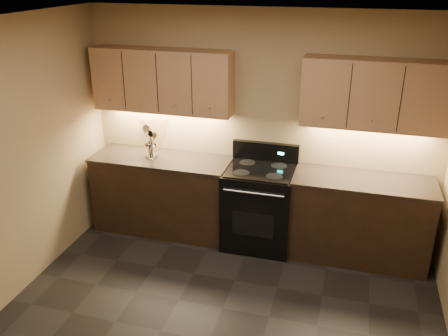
{
  "coord_description": "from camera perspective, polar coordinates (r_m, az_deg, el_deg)",
  "views": [
    {
      "loc": [
        0.98,
        -3.02,
        2.98
      ],
      "look_at": [
        -0.27,
        1.45,
        1.0
      ],
      "focal_mm": 38.0,
      "sensor_mm": 36.0,
      "label": 1
    }
  ],
  "objects": [
    {
      "name": "steel_skimmer",
      "position": [
        5.49,
        -8.59,
        3.14
      ],
      "size": [
        0.2,
        0.16,
        0.38
      ],
      "primitive_type": null,
      "rotation": [
        -0.13,
        -0.3,
        -0.11
      ],
      "color": "silver",
      "rests_on": "utensil_crock"
    },
    {
      "name": "stove",
      "position": [
        5.4,
        4.27,
        -4.53
      ],
      "size": [
        0.76,
        0.68,
        1.14
      ],
      "color": "black",
      "rests_on": "ground"
    },
    {
      "name": "upper_cab_right",
      "position": [
        5.01,
        17.67,
        8.43
      ],
      "size": [
        1.44,
        0.3,
        0.7
      ],
      "primitive_type": "cube",
      "color": "#AD7E56",
      "rests_on": "wall_back"
    },
    {
      "name": "utensil_crock",
      "position": [
        5.55,
        -8.76,
        2.02
      ],
      "size": [
        0.13,
        0.13,
        0.16
      ],
      "color": "white",
      "rests_on": "counter_left"
    },
    {
      "name": "black_spoon",
      "position": [
        5.54,
        -8.73,
        3.17
      ],
      "size": [
        0.1,
        0.15,
        0.34
      ],
      "primitive_type": null,
      "rotation": [
        0.27,
        0.08,
        0.08
      ],
      "color": "black",
      "rests_on": "utensil_crock"
    },
    {
      "name": "counter_right",
      "position": [
        5.35,
        15.98,
        -5.89
      ],
      "size": [
        1.46,
        0.62,
        0.93
      ],
      "color": "black",
      "rests_on": "ground"
    },
    {
      "name": "upper_cab_left",
      "position": [
        5.42,
        -7.43,
        10.38
      ],
      "size": [
        1.6,
        0.3,
        0.7
      ],
      "primitive_type": "cube",
      "color": "#AD7E56",
      "rests_on": "wall_back"
    },
    {
      "name": "black_turner",
      "position": [
        5.49,
        -8.88,
        3.09
      ],
      "size": [
        0.15,
        0.18,
        0.37
      ],
      "primitive_type": null,
      "rotation": [
        -0.29,
        -0.13,
        0.15
      ],
      "color": "black",
      "rests_on": "utensil_crock"
    },
    {
      "name": "ceiling",
      "position": [
        3.19,
        -2.46,
        16.28
      ],
      "size": [
        4.0,
        4.0,
        0.0
      ],
      "primitive_type": "plane",
      "rotation": [
        3.14,
        0.0,
        0.0
      ],
      "color": "silver",
      "rests_on": "wall_back"
    },
    {
      "name": "counter_left",
      "position": [
        5.74,
        -7.33,
        -3.06
      ],
      "size": [
        1.62,
        0.62,
        0.93
      ],
      "color": "black",
      "rests_on": "ground"
    },
    {
      "name": "outlet_plate",
      "position": [
        5.81,
        -8.37,
        4.22
      ],
      "size": [
        0.08,
        0.01,
        0.12
      ],
      "primitive_type": "cube",
      "color": "#B2B5BA",
      "rests_on": "wall_back"
    },
    {
      "name": "wooden_spoon",
      "position": [
        5.51,
        -9.13,
        2.93
      ],
      "size": [
        0.16,
        0.06,
        0.32
      ],
      "primitive_type": null,
      "rotation": [
        0.03,
        0.33,
        0.07
      ],
      "color": "tan",
      "rests_on": "utensil_crock"
    },
    {
      "name": "cutting_board",
      "position": [
        5.78,
        -8.37,
        4.15
      ],
      "size": [
        0.32,
        0.17,
        0.39
      ],
      "primitive_type": "cube",
      "rotation": [
        0.14,
        0.0,
        0.32
      ],
      "color": "tan",
      "rests_on": "counter_left"
    },
    {
      "name": "wall_back",
      "position": [
        5.38,
        4.38,
        4.88
      ],
      "size": [
        4.0,
        0.04,
        2.6
      ],
      "primitive_type": "cube",
      "color": "tan",
      "rests_on": "ground"
    },
    {
      "name": "steel_spatula",
      "position": [
        5.52,
        -8.56,
        3.14
      ],
      "size": [
        0.23,
        0.16,
        0.34
      ],
      "primitive_type": null,
      "rotation": [
        -0.0,
        -0.43,
        -0.39
      ],
      "color": "silver",
      "rests_on": "utensil_crock"
    }
  ]
}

